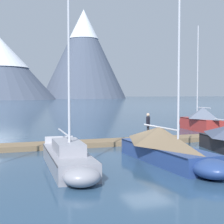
# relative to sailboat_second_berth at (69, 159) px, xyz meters

# --- Properties ---
(ground_plane) EXTENTS (700.00, 700.00, 0.00)m
(ground_plane) POSITION_rel_sailboat_second_berth_xyz_m (4.81, 2.44, -0.52)
(ground_plane) COLOR #2D4C6B
(mountain_shoulder_ridge) EXTENTS (59.57, 59.57, 62.38)m
(mountain_shoulder_ridge) POSITION_rel_sailboat_second_berth_xyz_m (55.68, 220.19, 31.45)
(mountain_shoulder_ridge) COLOR #4C566B
(mountain_shoulder_ridge) RESTS_ON ground
(dock) EXTENTS (23.23, 2.31, 0.30)m
(dock) POSITION_rel_sailboat_second_berth_xyz_m (4.81, 6.44, -0.37)
(dock) COLOR #846B4C
(dock) RESTS_ON ground
(sailboat_second_berth) EXTENTS (1.84, 6.63, 9.05)m
(sailboat_second_berth) POSITION_rel_sailboat_second_berth_xyz_m (0.00, 0.00, 0.00)
(sailboat_second_berth) COLOR #93939E
(sailboat_second_berth) RESTS_ON ground
(sailboat_mid_dock_port) EXTENTS (2.30, 7.69, 8.38)m
(sailboat_mid_dock_port) POSITION_rel_sailboat_second_berth_xyz_m (4.74, 0.12, 0.27)
(sailboat_mid_dock_port) COLOR navy
(sailboat_mid_dock_port) RESTS_ON ground
(sailboat_far_berth) EXTENTS (2.04, 5.56, 9.44)m
(sailboat_far_berth) POSITION_rel_sailboat_second_berth_xyz_m (14.48, 12.21, 0.45)
(sailboat_far_berth) COLOR #B2332D
(sailboat_far_berth) RESTS_ON ground
(person_on_dock) EXTENTS (0.39, 0.52, 1.69)m
(person_on_dock) POSITION_rel_sailboat_second_berth_xyz_m (6.68, 6.42, 0.74)
(person_on_dock) COLOR #232328
(person_on_dock) RESTS_ON dock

